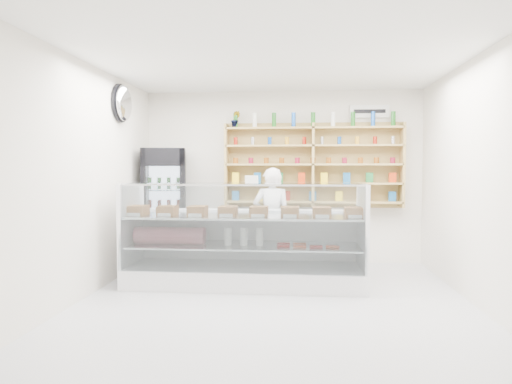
# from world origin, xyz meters

# --- Properties ---
(room) EXTENTS (5.00, 5.00, 5.00)m
(room) POSITION_xyz_m (0.00, 0.00, 1.40)
(room) COLOR #B8B9BD
(room) RESTS_ON ground
(display_counter) EXTENTS (3.10, 0.93, 1.35)m
(display_counter) POSITION_xyz_m (-0.43, 0.88, 0.37)
(display_counter) COLOR white
(display_counter) RESTS_ON floor
(shop_worker) EXTENTS (0.57, 0.38, 1.55)m
(shop_worker) POSITION_xyz_m (-0.12, 1.72, 0.77)
(shop_worker) COLOR silver
(shop_worker) RESTS_ON floor
(drinks_cooler) EXTENTS (0.79, 0.78, 1.85)m
(drinks_cooler) POSITION_xyz_m (-1.85, 2.02, 0.93)
(drinks_cooler) COLOR black
(drinks_cooler) RESTS_ON floor
(wall_shelving) EXTENTS (2.84, 0.28, 1.33)m
(wall_shelving) POSITION_xyz_m (0.50, 2.34, 1.59)
(wall_shelving) COLOR #A98A50
(wall_shelving) RESTS_ON back_wall
(potted_plant) EXTENTS (0.16, 0.14, 0.27)m
(potted_plant) POSITION_xyz_m (-0.75, 2.34, 2.33)
(potted_plant) COLOR #1E6626
(potted_plant) RESTS_ON wall_shelving
(security_mirror) EXTENTS (0.15, 0.50, 0.50)m
(security_mirror) POSITION_xyz_m (-2.17, 1.20, 2.45)
(security_mirror) COLOR silver
(security_mirror) RESTS_ON left_wall
(wall_sign) EXTENTS (0.62, 0.03, 0.20)m
(wall_sign) POSITION_xyz_m (1.40, 2.47, 2.45)
(wall_sign) COLOR white
(wall_sign) RESTS_ON back_wall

